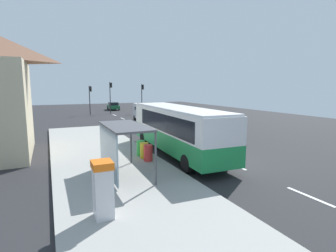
# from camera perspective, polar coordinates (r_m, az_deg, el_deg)

# --- Properties ---
(ground_plane) EXTENTS (56.00, 92.00, 0.04)m
(ground_plane) POSITION_cam_1_polar(r_m,az_deg,el_deg) (29.05, -5.15, -0.60)
(ground_plane) COLOR #262628
(sidewalk_platform) EXTENTS (6.20, 30.00, 0.18)m
(sidewalk_platform) POSITION_cam_1_polar(r_m,az_deg,el_deg) (16.02, -12.60, -7.87)
(sidewalk_platform) COLOR #999993
(sidewalk_platform) RESTS_ON ground
(lane_stripe_seg_0) EXTENTS (0.16, 2.20, 0.01)m
(lane_stripe_seg_0) POSITION_cam_1_polar(r_m,az_deg,el_deg) (12.85, 28.18, -13.23)
(lane_stripe_seg_0) COLOR silver
(lane_stripe_seg_0) RESTS_ON ground
(lane_stripe_seg_1) EXTENTS (0.16, 2.20, 0.01)m
(lane_stripe_seg_1) POSITION_cam_1_polar(r_m,az_deg,el_deg) (16.15, 13.87, -8.09)
(lane_stripe_seg_1) COLOR silver
(lane_stripe_seg_1) RESTS_ON ground
(lane_stripe_seg_2) EXTENTS (0.16, 2.20, 0.01)m
(lane_stripe_seg_2) POSITION_cam_1_polar(r_m,az_deg,el_deg) (20.17, 5.03, -4.56)
(lane_stripe_seg_2) COLOR silver
(lane_stripe_seg_2) RESTS_ON ground
(lane_stripe_seg_3) EXTENTS (0.16, 2.20, 0.01)m
(lane_stripe_seg_3) POSITION_cam_1_polar(r_m,az_deg,el_deg) (24.55, -0.72, -2.18)
(lane_stripe_seg_3) COLOR silver
(lane_stripe_seg_3) RESTS_ON ground
(lane_stripe_seg_4) EXTENTS (0.16, 2.20, 0.01)m
(lane_stripe_seg_4) POSITION_cam_1_polar(r_m,az_deg,el_deg) (29.13, -4.69, -0.52)
(lane_stripe_seg_4) COLOR silver
(lane_stripe_seg_4) RESTS_ON ground
(lane_stripe_seg_5) EXTENTS (0.16, 2.20, 0.01)m
(lane_stripe_seg_5) POSITION_cam_1_polar(r_m,az_deg,el_deg) (33.83, -7.56, 0.68)
(lane_stripe_seg_5) COLOR silver
(lane_stripe_seg_5) RESTS_ON ground
(lane_stripe_seg_6) EXTENTS (0.16, 2.20, 0.01)m
(lane_stripe_seg_6) POSITION_cam_1_polar(r_m,az_deg,el_deg) (38.60, -9.73, 1.59)
(lane_stripe_seg_6) COLOR silver
(lane_stripe_seg_6) RESTS_ON ground
(lane_stripe_seg_7) EXTENTS (0.16, 2.20, 0.01)m
(lane_stripe_seg_7) POSITION_cam_1_polar(r_m,az_deg,el_deg) (43.43, -11.43, 2.30)
(lane_stripe_seg_7) COLOR silver
(lane_stripe_seg_7) RESTS_ON ground
(bus) EXTENTS (2.86, 11.08, 3.21)m
(bus) POSITION_cam_1_polar(r_m,az_deg,el_deg) (17.64, 1.91, -0.34)
(bus) COLOR #1E8C47
(bus) RESTS_ON ground
(white_van) EXTENTS (2.18, 5.27, 2.30)m
(white_van) POSITION_cam_1_polar(r_m,az_deg,el_deg) (34.96, -4.89, 3.18)
(white_van) COLOR silver
(white_van) RESTS_ON ground
(sedan_near) EXTENTS (1.99, 4.47, 1.52)m
(sedan_near) POSITION_cam_1_polar(r_m,az_deg,el_deg) (53.28, -11.70, 4.25)
(sedan_near) COLOR #195933
(sedan_near) RESTS_ON ground
(ticket_machine) EXTENTS (0.66, 0.76, 1.94)m
(ticket_machine) POSITION_cam_1_polar(r_m,az_deg,el_deg) (9.31, -13.80, -12.99)
(ticket_machine) COLOR silver
(ticket_machine) RESTS_ON sidewalk_platform
(recycling_bin_red) EXTENTS (0.52, 0.52, 0.95)m
(recycling_bin_red) POSITION_cam_1_polar(r_m,az_deg,el_deg) (15.80, -4.26, -5.79)
(recycling_bin_red) COLOR red
(recycling_bin_red) RESTS_ON sidewalk_platform
(recycling_bin_yellow) EXTENTS (0.52, 0.52, 0.95)m
(recycling_bin_yellow) POSITION_cam_1_polar(r_m,az_deg,el_deg) (16.44, -5.11, -5.23)
(recycling_bin_yellow) COLOR yellow
(recycling_bin_yellow) RESTS_ON sidewalk_platform
(recycling_bin_green) EXTENTS (0.52, 0.52, 0.95)m
(recycling_bin_green) POSITION_cam_1_polar(r_m,az_deg,el_deg) (17.09, -5.90, -4.72)
(recycling_bin_green) COLOR green
(recycling_bin_green) RESTS_ON sidewalk_platform
(traffic_light_near_side) EXTENTS (0.49, 0.28, 4.97)m
(traffic_light_near_side) POSITION_cam_1_polar(r_m,az_deg,el_deg) (46.06, -5.55, 6.88)
(traffic_light_near_side) COLOR #2D2D2D
(traffic_light_near_side) RESTS_ON ground
(traffic_light_far_side) EXTENTS (0.49, 0.28, 4.68)m
(traffic_light_far_side) POSITION_cam_1_polar(r_m,az_deg,el_deg) (44.82, -16.40, 6.31)
(traffic_light_far_side) COLOR #2D2D2D
(traffic_light_far_side) RESTS_ON ground
(traffic_light_median) EXTENTS (0.49, 0.28, 5.29)m
(traffic_light_median) POSITION_cam_1_polar(r_m,az_deg,el_deg) (46.22, -12.25, 6.98)
(traffic_light_median) COLOR #2D2D2D
(traffic_light_median) RESTS_ON ground
(bus_shelter) EXTENTS (1.80, 4.00, 2.50)m
(bus_shelter) POSITION_cam_1_polar(r_m,az_deg,el_deg) (13.07, -10.55, -2.45)
(bus_shelter) COLOR #4C4C51
(bus_shelter) RESTS_ON sidewalk_platform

